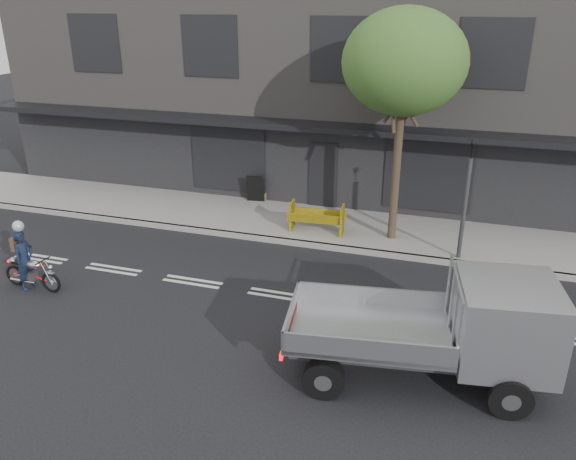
# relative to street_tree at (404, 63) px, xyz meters

# --- Properties ---
(ground) EXTENTS (80.00, 80.00, 0.00)m
(ground) POSITION_rel_street_tree_xyz_m (-2.20, -4.20, -5.28)
(ground) COLOR black
(ground) RESTS_ON ground
(sidewalk) EXTENTS (32.00, 3.20, 0.15)m
(sidewalk) POSITION_rel_street_tree_xyz_m (-2.20, 0.50, -5.20)
(sidewalk) COLOR gray
(sidewalk) RESTS_ON ground
(kerb) EXTENTS (32.00, 0.20, 0.15)m
(kerb) POSITION_rel_street_tree_xyz_m (-2.20, -1.10, -5.20)
(kerb) COLOR gray
(kerb) RESTS_ON ground
(building_main) EXTENTS (26.00, 10.00, 8.00)m
(building_main) POSITION_rel_street_tree_xyz_m (-2.20, 7.10, -1.28)
(building_main) COLOR slate
(building_main) RESTS_ON ground
(street_tree) EXTENTS (3.40, 3.40, 6.74)m
(street_tree) POSITION_rel_street_tree_xyz_m (0.00, 0.00, 0.00)
(street_tree) COLOR #382B21
(street_tree) RESTS_ON ground
(traffic_light_pole) EXTENTS (0.12, 0.12, 3.50)m
(traffic_light_pole) POSITION_rel_street_tree_xyz_m (2.00, -0.85, -3.63)
(traffic_light_pole) COLOR #2D2D30
(traffic_light_pole) RESTS_ON ground
(motorcycle) EXTENTS (1.71, 0.50, 0.88)m
(motorcycle) POSITION_rel_street_tree_xyz_m (-8.31, -5.73, -4.82)
(motorcycle) COLOR black
(motorcycle) RESTS_ON ground
(rider) EXTENTS (0.40, 0.59, 1.57)m
(rider) POSITION_rel_street_tree_xyz_m (-8.46, -5.73, -4.49)
(rider) COLOR black
(rider) RESTS_ON ground
(flatbed_ute) EXTENTS (5.10, 2.63, 2.26)m
(flatbed_ute) POSITION_rel_street_tree_xyz_m (2.43, -6.35, -3.99)
(flatbed_ute) COLOR black
(flatbed_ute) RESTS_ON ground
(construction_barrier) EXTENTS (1.76, 0.82, 0.96)m
(construction_barrier) POSITION_rel_street_tree_xyz_m (-2.29, -0.48, -4.65)
(construction_barrier) COLOR yellow
(construction_barrier) RESTS_ON sidewalk
(sandwich_board) EXTENTS (0.67, 0.50, 0.98)m
(sandwich_board) POSITION_rel_street_tree_xyz_m (-5.09, 1.80, -4.64)
(sandwich_board) COLOR black
(sandwich_board) RESTS_ON sidewalk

